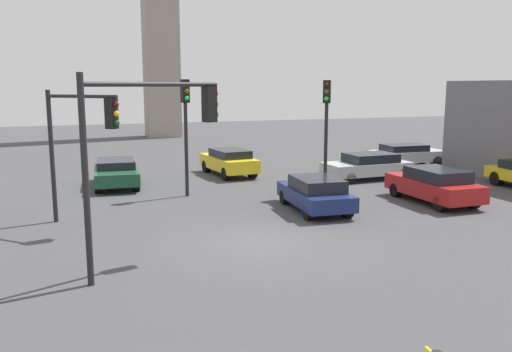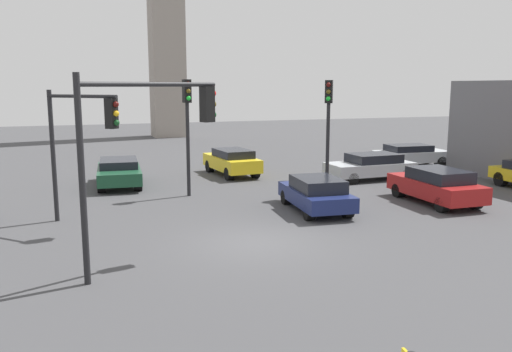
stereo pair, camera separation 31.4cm
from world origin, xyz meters
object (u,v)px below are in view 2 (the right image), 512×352
traffic_light_1 (82,130)px  car_1 (232,161)px  car_8 (316,193)px  car_3 (436,185)px  car_2 (119,171)px  traffic_light_2 (328,116)px  traffic_light_0 (187,116)px  traffic_light_3 (149,130)px  car_4 (411,155)px  car_7 (371,166)px

traffic_light_1 → car_1: bearing=92.1°
car_1 → car_8: (0.66, -9.13, -0.07)m
car_3 → car_8: car_3 is taller
traffic_light_1 → car_2: bearing=121.7°
traffic_light_2 → traffic_light_0: bearing=-72.6°
traffic_light_0 → car_8: (4.07, -4.49, -2.87)m
car_2 → car_8: (6.78, -8.05, -0.00)m
car_1 → car_8: size_ratio=1.06×
traffic_light_3 → car_3: bearing=-4.7°
traffic_light_3 → car_4: (17.34, 12.71, -2.96)m
car_8 → traffic_light_2: bearing=-29.2°
traffic_light_0 → car_2: bearing=-151.1°
car_2 → car_8: size_ratio=1.12×
traffic_light_1 → car_3: (13.89, -1.15, -2.61)m
traffic_light_2 → car_2: traffic_light_2 is taller
traffic_light_1 → car_7: bearing=63.4°
traffic_light_1 → traffic_light_2: traffic_light_2 is taller
traffic_light_1 → car_8: size_ratio=1.12×
traffic_light_3 → car_3: (12.33, 3.96, -2.94)m
traffic_light_0 → traffic_light_2: size_ratio=1.01×
traffic_light_3 → car_8: bearing=9.6°
traffic_light_3 → car_7: bearing=15.0°
traffic_light_1 → car_7: 15.31m
traffic_light_2 → car_2: bearing=-87.7°
car_8 → car_3: bearing=-89.5°
traffic_light_3 → car_1: 15.21m
traffic_light_0 → traffic_light_2: 6.19m
traffic_light_2 → car_1: (-2.52, 6.39, -2.78)m
car_1 → car_7: bearing=-125.4°
car_1 → car_4: 11.04m
car_1 → car_8: bearing=178.7°
traffic_light_0 → traffic_light_1: bearing=-58.3°
car_3 → traffic_light_0: bearing=63.6°
traffic_light_3 → car_2: 12.79m
traffic_light_2 → car_4: (8.49, 5.60, -2.81)m
traffic_light_0 → car_2: traffic_light_0 is taller
traffic_light_0 → car_1: bearing=135.3°
car_3 → car_4: 10.08m
traffic_light_1 → car_4: bearing=67.2°
traffic_light_1 → car_8: bearing=40.4°
car_2 → car_4: size_ratio=1.03×
traffic_light_2 → car_7: 5.53m
car_2 → car_7: 12.84m
car_3 → car_7: car_3 is taller
traffic_light_2 → car_8: traffic_light_2 is taller
traffic_light_2 → car_4: size_ratio=1.12×
traffic_light_1 → car_3: 14.17m
traffic_light_1 → car_7: (14.34, 4.68, -2.66)m
traffic_light_3 → car_8: 8.78m
traffic_light_0 → traffic_light_3: bearing=-26.6°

